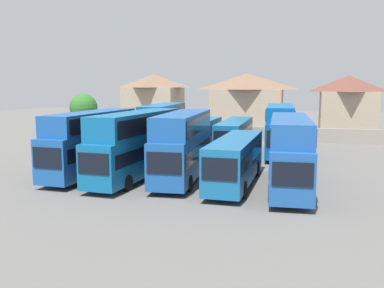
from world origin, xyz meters
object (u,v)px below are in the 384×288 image
tree_left_of_lot (84,108)px  bus_7 (200,133)px  house_terrace_left (154,101)px  bus_8 (235,134)px  house_terrace_centre (247,103)px  bus_3 (183,143)px  bus_4 (236,158)px  house_terrace_right (348,105)px  bus_2 (136,141)px  bus_1 (92,139)px  bus_5 (290,149)px  bus_9 (280,127)px  bus_6 (163,125)px

tree_left_of_lot → bus_7: bearing=-21.6°
house_terrace_left → tree_left_of_lot: 14.16m
bus_8 → house_terrace_centre: size_ratio=1.12×
bus_3 → house_terrace_centre: bearing=175.5°
bus_4 → house_terrace_right: size_ratio=1.36×
house_terrace_left → tree_left_of_lot: bearing=-111.0°
bus_2 → house_terrace_centre: bearing=176.7°
tree_left_of_lot → bus_3: bearing=-46.8°
bus_1 → bus_2: bus_2 is taller
bus_3 → bus_5: size_ratio=0.90×
bus_2 → bus_5: bearing=92.0°
bus_3 → bus_4: bearing=78.9°
bus_2 → bus_7: size_ratio=1.11×
house_terrace_centre → bus_9: bearing=-73.5°
bus_6 → house_terrace_right: 27.80m
bus_5 → bus_4: bearing=-95.0°
bus_2 → bus_8: bearing=163.4°
bus_8 → house_terrace_right: house_terrace_right is taller
bus_2 → house_terrace_left: size_ratio=1.39×
bus_5 → house_terrace_left: (-22.06, 34.54, 1.70)m
bus_9 → bus_7: bearing=-95.5°
bus_4 → bus_6: bearing=-143.2°
bus_5 → tree_left_of_lot: bearing=-131.4°
bus_9 → bus_6: bearing=-93.1°
bus_2 → bus_6: bearing=-166.1°
bus_8 → bus_2: bearing=-20.8°
bus_5 → house_terrace_right: house_terrace_right is taller
bus_2 → bus_5: size_ratio=1.00×
house_terrace_right → house_terrace_left: bearing=176.5°
bus_8 → house_terrace_left: house_terrace_left is taller
bus_1 → house_terrace_right: size_ratio=1.38×
bus_4 → house_terrace_left: (-18.38, 34.43, 2.53)m
bus_1 → bus_5: size_ratio=0.95×
bus_3 → bus_5: 7.75m
bus_2 → bus_3: bearing=98.7°
bus_7 → house_terrace_centre: house_terrace_centre is taller
bus_2 → bus_9: bus_2 is taller
bus_1 → bus_7: 14.80m
bus_7 → house_terrace_right: size_ratio=1.31×
bus_6 → bus_7: 4.17m
bus_3 → house_terrace_left: bearing=-160.5°
bus_7 → tree_left_of_lot: tree_left_of_lot is taller
bus_7 → bus_3: bearing=8.5°
bus_5 → tree_left_of_lot: size_ratio=2.05×
bus_1 → bus_7: size_ratio=1.05×
bus_1 → bus_5: bearing=89.4°
bus_5 → house_terrace_left: 41.02m
bus_6 → house_terrace_left: house_terrace_left is taller
bus_1 → house_terrace_left: house_terrace_left is taller
bus_3 → house_terrace_right: 35.28m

